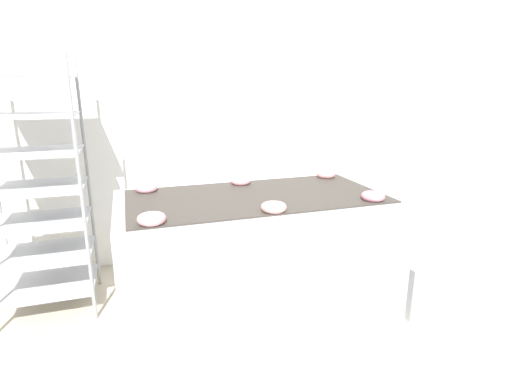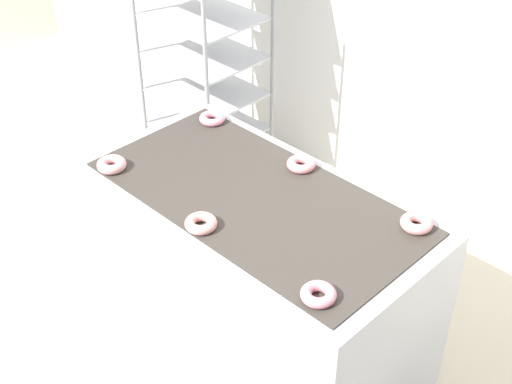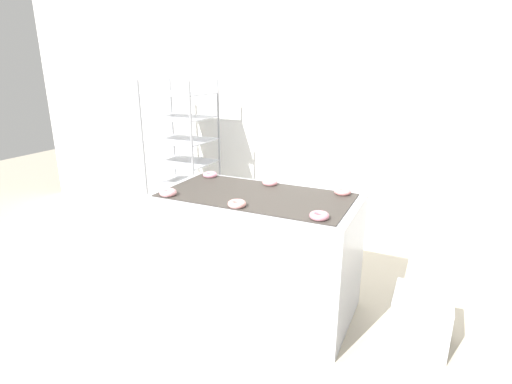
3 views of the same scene
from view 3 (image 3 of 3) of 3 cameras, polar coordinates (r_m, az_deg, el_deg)
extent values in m
plane|color=#B2A893|center=(2.97, -5.75, -21.90)|extent=(14.00, 14.00, 0.00)
cube|color=white|center=(4.27, 8.61, 10.96)|extent=(8.00, 0.05, 2.80)
cube|color=#A8AAB2|center=(3.19, 0.00, -8.61)|extent=(1.53, 0.80, 0.95)
cube|color=#38332D|center=(3.01, 0.00, -0.44)|extent=(1.40, 0.70, 0.01)
cube|color=#262628|center=(2.66, 4.97, -9.71)|extent=(0.12, 0.07, 0.10)
cylinder|color=gray|center=(4.35, -15.60, 3.56)|extent=(0.02, 0.02, 1.75)
cylinder|color=gray|center=(3.99, -8.95, 2.76)|extent=(0.02, 0.02, 1.75)
cylinder|color=gray|center=(4.74, -11.56, 4.99)|extent=(0.02, 0.02, 1.75)
cylinder|color=gray|center=(4.41, -5.21, 4.35)|extent=(0.02, 0.02, 1.75)
cube|color=#A8AAB2|center=(4.58, -9.89, -4.55)|extent=(0.60, 0.52, 0.01)
cube|color=#A8AAB2|center=(4.49, -10.05, -1.73)|extent=(0.60, 0.52, 0.01)
cube|color=#A8AAB2|center=(4.42, -10.21, 1.19)|extent=(0.60, 0.52, 0.01)
cube|color=#A8AAB2|center=(4.36, -10.38, 4.20)|extent=(0.60, 0.52, 0.01)
cube|color=#A8AAB2|center=(4.31, -10.56, 7.28)|extent=(0.60, 0.52, 0.01)
cube|color=#A8AAB2|center=(4.28, -10.74, 10.43)|extent=(0.60, 0.52, 0.01)
cube|color=#A8AAB2|center=(4.25, -10.92, 13.61)|extent=(0.60, 0.52, 0.01)
cube|color=#A8AAB2|center=(3.15, 22.44, -16.42)|extent=(0.38, 0.37, 0.38)
torus|color=pink|center=(3.05, -12.45, -0.07)|extent=(0.13, 0.13, 0.04)
torus|color=#D7918C|center=(2.75, -2.74, -1.69)|extent=(0.13, 0.13, 0.04)
torus|color=#D0808F|center=(2.57, 9.02, -3.36)|extent=(0.13, 0.13, 0.04)
torus|color=pink|center=(3.51, -6.59, 2.48)|extent=(0.12, 0.12, 0.04)
torus|color=pink|center=(3.25, 2.02, 1.40)|extent=(0.12, 0.12, 0.04)
torus|color=pink|center=(3.08, 12.27, 0.09)|extent=(0.13, 0.13, 0.04)
camera|label=1|loc=(1.99, -48.00, 2.30)|focal=28.00mm
camera|label=2|loc=(1.28, 66.12, 47.47)|focal=50.00mm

